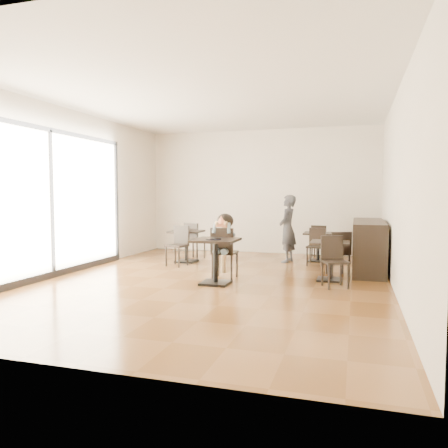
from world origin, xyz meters
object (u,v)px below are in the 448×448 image
at_px(chair_mid_b, 335,262).
at_px(chair_back_b, 316,247).
at_px(adult_patron, 288,229).
at_px(chair_left_a, 195,241).
at_px(child_chair, 225,253).
at_px(chair_back_a, 320,242).
at_px(child_table, 216,262).
at_px(chair_mid_a, 338,253).
at_px(chair_left_b, 177,246).
at_px(child, 225,246).
at_px(cafe_table_left, 186,246).
at_px(cafe_table_mid, 330,261).
at_px(cafe_table_back, 318,247).

relative_size(chair_mid_b, chair_back_b, 1.06).
distance_m(adult_patron, chair_left_a, 2.22).
distance_m(child_chair, chair_left_a, 2.52).
distance_m(adult_patron, chair_back_a, 1.13).
relative_size(child_table, chair_left_a, 0.91).
height_order(chair_mid_a, chair_left_b, chair_left_b).
distance_m(child, chair_left_a, 2.53).
height_order(chair_mid_a, chair_back_b, chair_mid_a).
bearing_deg(chair_mid_b, cafe_table_left, 128.71).
height_order(chair_mid_a, chair_left_a, chair_left_a).
bearing_deg(chair_left_a, child_table, 129.85).
relative_size(child_table, child, 0.66).
distance_m(cafe_table_mid, chair_back_a, 2.76).
relative_size(child_chair, child, 0.79).
distance_m(chair_mid_a, chair_back_a, 2.24).
relative_size(child_table, child_chair, 0.83).
relative_size(chair_mid_a, chair_back_b, 1.06).
bearing_deg(cafe_table_mid, cafe_table_back, 100.02).
bearing_deg(child, cafe_table_left, 131.34).
xyz_separation_m(child, chair_back_a, (1.47, 3.06, -0.19)).
bearing_deg(chair_mid_b, adult_patron, 92.22).
bearing_deg(cafe_table_back, chair_back_b, -90.00).
relative_size(cafe_table_mid, chair_mid_a, 0.83).
height_order(child_table, chair_left_a, chair_left_a).
distance_m(child, adult_patron, 2.36).
bearing_deg(chair_left_b, child_table, -36.13).
bearing_deg(child_chair, adult_patron, -110.29).
xyz_separation_m(child_chair, chair_mid_b, (1.97, -0.23, -0.05)).
xyz_separation_m(child, chair_mid_a, (1.97, 0.87, -0.17)).
height_order(cafe_table_left, chair_back_a, chair_back_a).
bearing_deg(cafe_table_back, adult_patron, -155.22).
xyz_separation_m(child_table, cafe_table_back, (1.47, 3.06, -0.06)).
height_order(child_chair, chair_back_b, child_chair).
xyz_separation_m(child_table, cafe_table_left, (-1.38, 2.11, -0.03)).
height_order(adult_patron, chair_left_a, adult_patron).
bearing_deg(child_chair, chair_mid_a, -156.11).
bearing_deg(chair_mid_b, child_table, 166.18).
bearing_deg(child, cafe_table_back, 59.69).
distance_m(child_table, child, 0.59).
height_order(child_chair, chair_mid_b, child_chair).
distance_m(child_table, adult_patron, 2.90).
xyz_separation_m(child_table, chair_mid_b, (1.97, 0.32, 0.03)).
xyz_separation_m(cafe_table_back, chair_back_b, (0.00, -0.55, 0.07)).
xyz_separation_m(chair_mid_a, chair_left_a, (-3.35, 1.24, 0.01)).
bearing_deg(child_table, chair_back_b, 59.69).
bearing_deg(child_chair, chair_back_b, -126.83).
bearing_deg(child, adult_patron, 69.71).
distance_m(cafe_table_mid, chair_back_b, 1.68).
xyz_separation_m(child, cafe_table_back, (1.47, 2.51, -0.26)).
xyz_separation_m(chair_mid_b, chair_back_b, (-0.50, 2.19, -0.02)).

